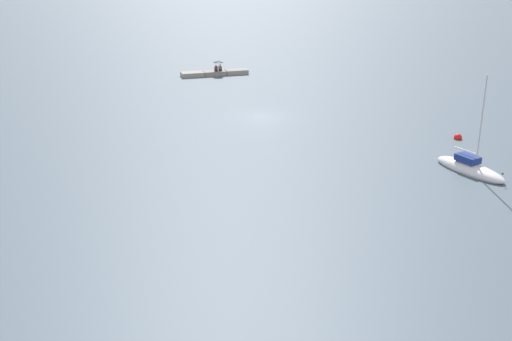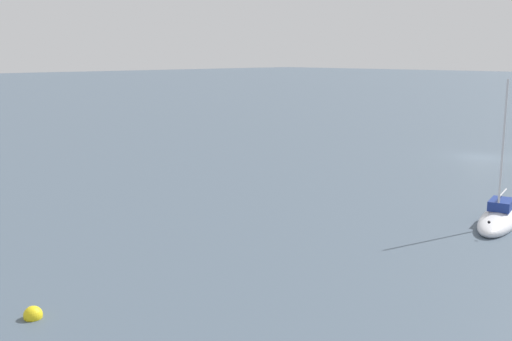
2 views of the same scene
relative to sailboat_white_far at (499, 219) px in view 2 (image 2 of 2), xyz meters
The scene contains 3 objects.
ground_plane 21.04m from the sailboat_white_far, 62.42° to the right, with size 500.00×500.00×0.00m, color #475666.
sailboat_white_far is the anchor object (origin of this frame).
mooring_buoy_near 22.14m from the sailboat_white_far, 75.08° to the left, with size 0.60×0.60×0.60m.
Camera 2 is at (-22.10, 47.91, 8.32)m, focal length 43.00 mm.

